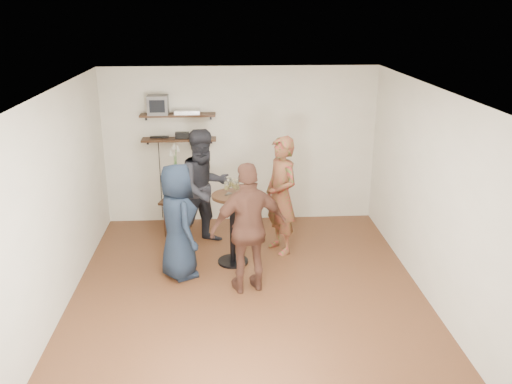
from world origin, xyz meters
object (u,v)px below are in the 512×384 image
(drinks_table, at_px, (232,219))
(person_dark, at_px, (205,188))
(crt_monitor, at_px, (158,105))
(person_plaid, at_px, (281,196))
(side_table, at_px, (177,205))
(person_brown, at_px, (249,228))
(dvd_deck, at_px, (187,112))
(person_navy, at_px, (178,221))
(radio, at_px, (182,135))

(drinks_table, relative_size, person_dark, 0.57)
(crt_monitor, xyz_separation_m, drinks_table, (1.13, -1.57, -1.35))
(person_plaid, bearing_deg, side_table, -143.39)
(person_brown, bearing_deg, person_dark, -82.38)
(dvd_deck, relative_size, person_dark, 0.22)
(side_table, distance_m, person_plaid, 1.83)
(person_plaid, height_order, person_dark, person_dark)
(person_dark, bearing_deg, side_table, 105.50)
(dvd_deck, xyz_separation_m, drinks_table, (0.67, -1.57, -1.23))
(side_table, xyz_separation_m, person_brown, (1.07, -1.95, 0.38))
(side_table, relative_size, drinks_table, 0.56)
(dvd_deck, relative_size, side_table, 0.69)
(dvd_deck, xyz_separation_m, side_table, (-0.19, -0.40, -1.43))
(side_table, distance_m, person_dark, 0.79)
(person_dark, distance_m, person_brown, 1.60)
(crt_monitor, height_order, person_plaid, crt_monitor)
(side_table, xyz_separation_m, person_plaid, (1.59, -0.81, 0.41))
(crt_monitor, bearing_deg, person_dark, -50.03)
(person_navy, bearing_deg, radio, -23.61)
(crt_monitor, height_order, person_dark, crt_monitor)
(dvd_deck, relative_size, radio, 1.82)
(side_table, height_order, person_navy, person_navy)
(radio, xyz_separation_m, person_plaid, (1.49, -1.21, -0.64))
(dvd_deck, distance_m, radio, 0.39)
(side_table, bearing_deg, person_plaid, -26.90)
(crt_monitor, bearing_deg, dvd_deck, 0.00)
(dvd_deck, height_order, person_plaid, dvd_deck)
(person_dark, bearing_deg, person_brown, -97.62)
(dvd_deck, distance_m, person_brown, 2.71)
(person_plaid, xyz_separation_m, person_brown, (-0.52, -1.14, -0.02))
(drinks_table, height_order, person_brown, person_brown)
(dvd_deck, height_order, person_navy, dvd_deck)
(side_table, bearing_deg, radio, 76.65)
(side_table, relative_size, person_plaid, 0.33)
(radio, relative_size, drinks_table, 0.21)
(drinks_table, distance_m, person_dark, 0.84)
(radio, relative_size, person_brown, 0.13)
(crt_monitor, height_order, radio, crt_monitor)
(side_table, height_order, person_dark, person_dark)
(crt_monitor, height_order, side_table, crt_monitor)
(dvd_deck, distance_m, side_table, 1.49)
(person_navy, bearing_deg, person_brown, -140.19)
(side_table, xyz_separation_m, person_dark, (0.47, -0.46, 0.43))
(radio, bearing_deg, person_navy, -88.81)
(side_table, xyz_separation_m, person_navy, (0.14, -1.50, 0.32))
(person_dark, distance_m, person_navy, 1.10)
(side_table, bearing_deg, crt_monitor, 122.82)
(drinks_table, distance_m, person_plaid, 0.83)
(radio, xyz_separation_m, drinks_table, (0.77, -1.57, -0.85))
(crt_monitor, distance_m, person_dark, 1.59)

